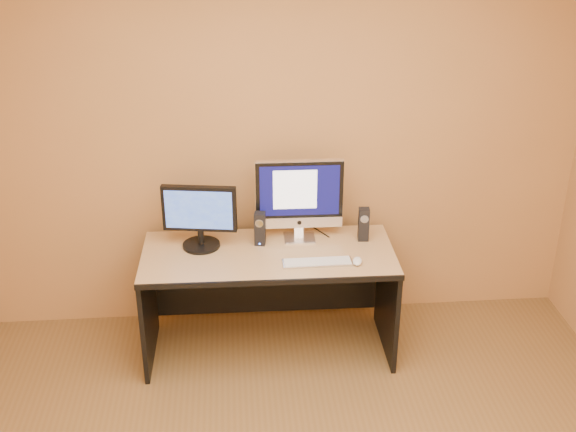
{
  "coord_description": "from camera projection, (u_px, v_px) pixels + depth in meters",
  "views": [
    {
      "loc": [
        -0.29,
        -2.38,
        2.84
      ],
      "look_at": [
        0.02,
        1.43,
        1.01
      ],
      "focal_mm": 45.0,
      "sensor_mm": 36.0,
      "label": 1
    }
  ],
  "objects": [
    {
      "name": "second_monitor",
      "position": [
        200.0,
        217.0,
        4.43
      ],
      "size": [
        0.5,
        0.3,
        0.41
      ],
      "primitive_type": null,
      "rotation": [
        0.0,
        0.0,
        -0.16
      ],
      "color": "black",
      "rests_on": "desk"
    },
    {
      "name": "imac",
      "position": [
        300.0,
        201.0,
        4.5
      ],
      "size": [
        0.56,
        0.21,
        0.54
      ],
      "primitive_type": null,
      "rotation": [
        0.0,
        0.0,
        -0.02
      ],
      "color": "silver",
      "rests_on": "desk"
    },
    {
      "name": "mouse",
      "position": [
        357.0,
        261.0,
        4.31
      ],
      "size": [
        0.08,
        0.11,
        0.04
      ],
      "primitive_type": "ellipsoid",
      "rotation": [
        0.0,
        0.0,
        -0.22
      ],
      "color": "silver",
      "rests_on": "desk"
    },
    {
      "name": "walls",
      "position": [
        312.0,
        308.0,
        2.82
      ],
      "size": [
        4.0,
        4.0,
        2.6
      ],
      "primitive_type": null,
      "color": "#A47342",
      "rests_on": "ground"
    },
    {
      "name": "keyboard",
      "position": [
        317.0,
        262.0,
        4.32
      ],
      "size": [
        0.42,
        0.12,
        0.02
      ],
      "primitive_type": "cube",
      "rotation": [
        0.0,
        0.0,
        0.01
      ],
      "color": "#B1B1B5",
      "rests_on": "desk"
    },
    {
      "name": "cable_a",
      "position": [
        319.0,
        231.0,
        4.71
      ],
      "size": [
        0.11,
        0.19,
        0.01
      ],
      "primitive_type": "cylinder",
      "rotation": [
        1.57,
        0.0,
        0.51
      ],
      "color": "black",
      "rests_on": "desk"
    },
    {
      "name": "speaker_left",
      "position": [
        260.0,
        229.0,
        4.51
      ],
      "size": [
        0.08,
        0.08,
        0.21
      ],
      "primitive_type": null,
      "rotation": [
        0.0,
        0.0,
        -0.16
      ],
      "color": "black",
      "rests_on": "desk"
    },
    {
      "name": "speaker_right",
      "position": [
        364.0,
        224.0,
        4.56
      ],
      "size": [
        0.07,
        0.08,
        0.21
      ],
      "primitive_type": null,
      "rotation": [
        0.0,
        0.0,
        -0.09
      ],
      "color": "black",
      "rests_on": "desk"
    },
    {
      "name": "desk",
      "position": [
        269.0,
        302.0,
        4.6
      ],
      "size": [
        1.57,
        0.7,
        0.72
      ],
      "primitive_type": null,
      "rotation": [
        0.0,
        0.0,
        -0.01
      ],
      "color": "tan",
      "rests_on": "ground"
    },
    {
      "name": "cable_b",
      "position": [
        303.0,
        229.0,
        4.73
      ],
      "size": [
        0.05,
        0.17,
        0.01
      ],
      "primitive_type": "cylinder",
      "rotation": [
        1.57,
        0.0,
        -0.26
      ],
      "color": "black",
      "rests_on": "desk"
    }
  ]
}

